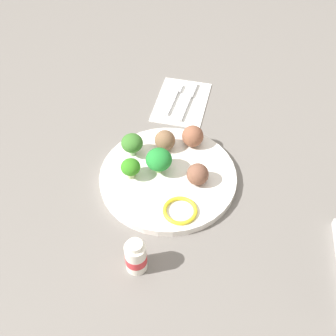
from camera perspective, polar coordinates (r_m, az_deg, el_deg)
The scene contains 13 objects.
ground_plane at distance 0.92m, azimuth 0.00°, elevation -1.50°, with size 4.00×4.00×0.00m, color slate.
plate at distance 0.91m, azimuth 0.00°, elevation -1.18°, with size 0.28×0.28×0.02m, color white.
broccoli_floret_center at distance 0.88m, azimuth -4.82°, elevation 0.06°, with size 0.04×0.04×0.04m.
broccoli_floret_back_left at distance 0.89m, azimuth -1.18°, elevation 1.07°, with size 0.05×0.05×0.06m.
broccoli_floret_front_right at distance 0.92m, azimuth -4.63°, elevation 3.17°, with size 0.05×0.05×0.05m.
meatball_far_rim at distance 0.95m, azimuth 3.19°, elevation 4.10°, with size 0.05×0.05×0.05m, color brown.
meatball_front_right at distance 0.88m, azimuth 3.82°, elevation -0.81°, with size 0.04×0.04×0.04m, color brown.
meatball_center at distance 0.94m, azimuth -0.39°, elevation 3.56°, with size 0.04×0.04×0.04m, color brown.
pepper_ring_front_left at distance 0.84m, azimuth 1.56°, elevation -5.46°, with size 0.07×0.07×0.01m, color yellow.
napkin at distance 1.09m, azimuth 1.52°, elevation 8.52°, with size 0.17×0.12×0.01m, color white.
fork at distance 1.10m, azimuth 0.71°, elevation 9.11°, with size 0.12×0.04×0.01m.
knife at distance 1.09m, azimuth 2.57°, elevation 8.81°, with size 0.15×0.04×0.01m.
yogurt_bottle at distance 0.77m, azimuth -4.13°, elevation -11.28°, with size 0.04×0.04×0.07m.
Camera 1 is at (-0.59, -0.08, 0.70)m, focal length 47.54 mm.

